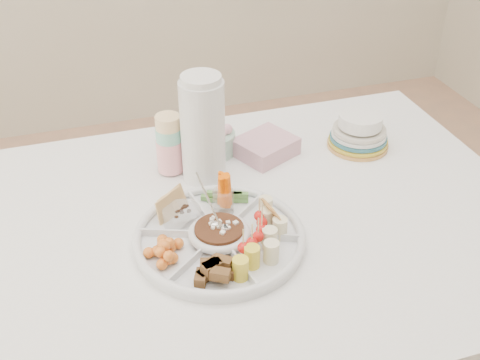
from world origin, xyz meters
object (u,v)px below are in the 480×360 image
object	(u,v)px
dining_table	(225,333)
thermos	(203,128)
plate_stack	(359,129)
party_tray	(219,235)

from	to	relation	value
dining_table	thermos	bearing A→B (deg)	87.41
plate_stack	party_tray	bearing A→B (deg)	-149.24
party_tray	thermos	bearing A→B (deg)	82.25
dining_table	plate_stack	distance (m)	0.67
dining_table	thermos	size ratio (longest dim) A/B	5.22
party_tray	thermos	distance (m)	0.30
plate_stack	thermos	bearing A→B (deg)	-177.86
dining_table	party_tray	world-z (taller)	party_tray
thermos	party_tray	bearing A→B (deg)	-97.75
dining_table	party_tray	xyz separation A→B (m)	(-0.03, -0.07, 0.40)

